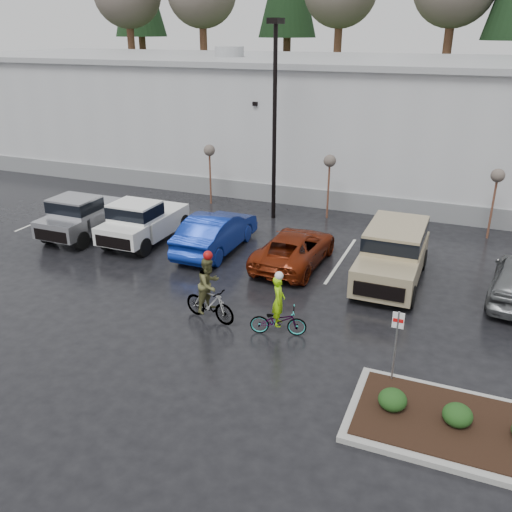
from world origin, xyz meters
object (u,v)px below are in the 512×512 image
at_px(suv_tan, 392,256).
at_px(cyclist_olive, 209,296).
at_px(sapling_mid, 330,164).
at_px(lamppost, 275,101).
at_px(cyclist_hivis, 278,315).
at_px(car_red, 295,248).
at_px(pickup_white, 148,218).
at_px(car_blue, 216,232).
at_px(sapling_east, 497,179).
at_px(pickup_silver, 90,213).
at_px(fire_lane_sign, 396,339).
at_px(sapling_west, 209,154).

distance_m(suv_tan, cyclist_olive, 7.12).
height_order(sapling_mid, suv_tan, sapling_mid).
height_order(lamppost, cyclist_hivis, lamppost).
bearing_deg(car_red, sapling_mid, -85.12).
bearing_deg(lamppost, suv_tan, -38.72).
height_order(pickup_white, car_blue, pickup_white).
height_order(suv_tan, cyclist_olive, cyclist_olive).
xyz_separation_m(lamppost, sapling_east, (10.00, 1.00, -2.96)).
xyz_separation_m(sapling_east, cyclist_olive, (-8.24, -11.50, -1.85)).
xyz_separation_m(pickup_silver, cyclist_olive, (8.79, -5.22, -0.10)).
relative_size(car_blue, car_red, 1.03).
xyz_separation_m(sapling_east, fire_lane_sign, (-2.20, -12.80, -1.32)).
xyz_separation_m(fire_lane_sign, car_red, (-4.97, 6.67, -0.72)).
xyz_separation_m(lamppost, sapling_mid, (2.50, 1.00, -2.96)).
relative_size(fire_lane_sign, pickup_white, 0.42).
bearing_deg(sapling_east, suv_tan, -117.55).
distance_m(pickup_silver, pickup_white, 2.92).
bearing_deg(car_blue, cyclist_hivis, 130.97).
relative_size(sapling_east, cyclist_hivis, 1.51).
distance_m(sapling_east, pickup_white, 15.43).
bearing_deg(lamppost, cyclist_olive, -80.51).
height_order(sapling_mid, cyclist_olive, sapling_mid).
bearing_deg(fire_lane_sign, sapling_east, 80.25).
relative_size(lamppost, pickup_white, 1.77).
bearing_deg(suv_tan, pickup_silver, 179.68).
distance_m(fire_lane_sign, car_red, 8.35).
height_order(sapling_west, sapling_east, same).
bearing_deg(cyclist_olive, sapling_east, -23.62).
bearing_deg(cyclist_hivis, suv_tan, -42.16).
bearing_deg(sapling_mid, cyclist_hivis, -82.01).
bearing_deg(pickup_silver, car_blue, 2.58).
height_order(suv_tan, cyclist_hivis, cyclist_hivis).
bearing_deg(car_red, suv_tan, 178.37).
xyz_separation_m(sapling_east, cyclist_hivis, (-5.89, -11.50, -2.06)).
xyz_separation_m(lamppost, car_red, (2.83, -5.13, -5.00)).
distance_m(sapling_west, car_blue, 7.10).
distance_m(sapling_mid, car_blue, 7.06).
relative_size(pickup_white, suv_tan, 1.02).
distance_m(pickup_silver, cyclist_olive, 10.22).
bearing_deg(cyclist_olive, pickup_silver, 71.33).
xyz_separation_m(suv_tan, cyclist_olive, (-4.93, -5.14, -0.15)).
bearing_deg(cyclist_olive, lamppost, 21.51).
bearing_deg(suv_tan, pickup_white, 177.75).
xyz_separation_m(sapling_west, pickup_silver, (-3.03, -6.28, -1.75)).
bearing_deg(lamppost, pickup_silver, -143.09).
bearing_deg(sapling_east, cyclist_hivis, -117.11).
relative_size(pickup_silver, pickup_white, 1.00).
distance_m(pickup_white, car_blue, 3.42).
distance_m(sapling_east, cyclist_olive, 14.27).
bearing_deg(cyclist_hivis, pickup_silver, 49.32).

